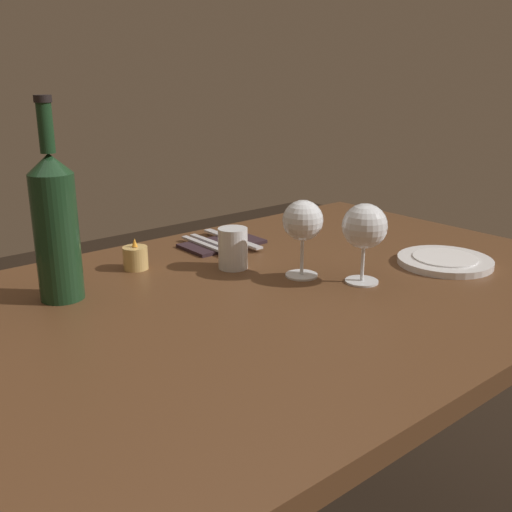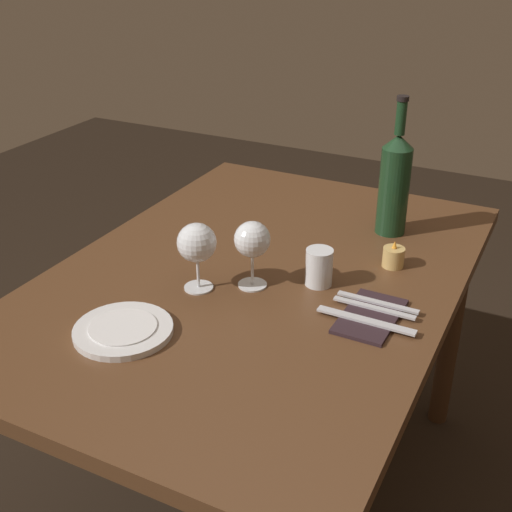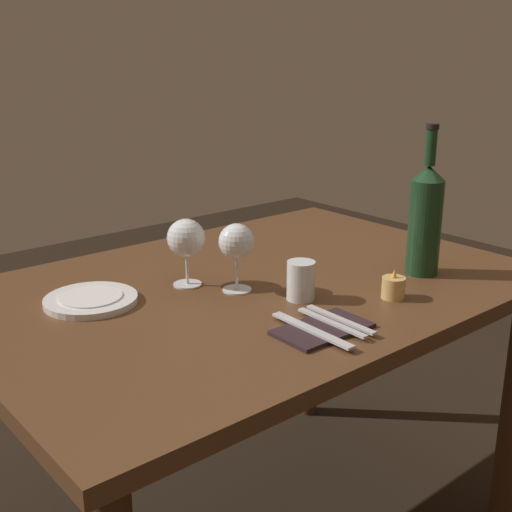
% 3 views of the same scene
% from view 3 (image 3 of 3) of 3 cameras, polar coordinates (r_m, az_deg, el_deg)
% --- Properties ---
extents(dining_table, '(1.30, 0.90, 0.74)m').
position_cam_3_polar(dining_table, '(1.59, -0.34, -5.36)').
color(dining_table, '#56351E').
rests_on(dining_table, ground).
extents(wine_glass_left, '(0.08, 0.08, 0.16)m').
position_cam_3_polar(wine_glass_left, '(1.47, -1.68, 1.10)').
color(wine_glass_left, white).
rests_on(wine_glass_left, dining_table).
extents(wine_glass_right, '(0.09, 0.09, 0.16)m').
position_cam_3_polar(wine_glass_right, '(1.52, -6.03, 1.44)').
color(wine_glass_right, white).
rests_on(wine_glass_right, dining_table).
extents(wine_bottle, '(0.08, 0.08, 0.36)m').
position_cam_3_polar(wine_bottle, '(1.63, 14.36, 3.21)').
color(wine_bottle, '#19381E').
rests_on(wine_bottle, dining_table).
extents(water_tumbler, '(0.06, 0.06, 0.09)m').
position_cam_3_polar(water_tumbler, '(1.45, 3.87, -2.30)').
color(water_tumbler, white).
rests_on(water_tumbler, dining_table).
extents(votive_candle, '(0.05, 0.05, 0.07)m').
position_cam_3_polar(votive_candle, '(1.49, 11.73, -2.74)').
color(votive_candle, '#DBB266').
rests_on(votive_candle, dining_table).
extents(dinner_plate, '(0.20, 0.20, 0.02)m').
position_cam_3_polar(dinner_plate, '(1.48, -14.02, -3.67)').
color(dinner_plate, white).
rests_on(dinner_plate, dining_table).
extents(folded_napkin, '(0.19, 0.11, 0.01)m').
position_cam_3_polar(folded_napkin, '(1.31, 5.74, -6.26)').
color(folded_napkin, '#2D1E23').
rests_on(folded_napkin, dining_table).
extents(fork_inner, '(0.02, 0.18, 0.00)m').
position_cam_3_polar(fork_inner, '(1.32, 6.52, -5.71)').
color(fork_inner, silver).
rests_on(fork_inner, folded_napkin).
extents(fork_outer, '(0.02, 0.18, 0.00)m').
position_cam_3_polar(fork_outer, '(1.34, 7.26, -5.43)').
color(fork_outer, silver).
rests_on(fork_outer, folded_napkin).
extents(table_knife, '(0.02, 0.21, 0.00)m').
position_cam_3_polar(table_knife, '(1.28, 4.81, -6.35)').
color(table_knife, silver).
rests_on(table_knife, folded_napkin).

